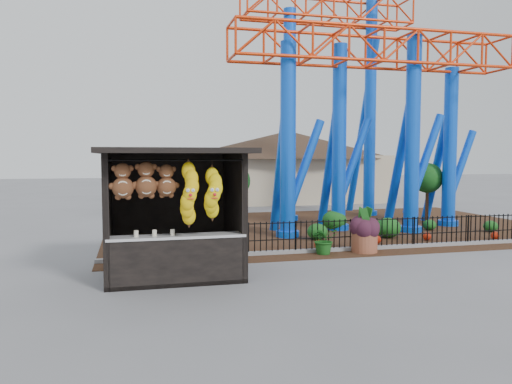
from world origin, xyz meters
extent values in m
plane|color=slate|center=(0.00, 0.00, 0.00)|extent=(120.00, 120.00, 0.00)
cube|color=#331E11|center=(4.00, 8.00, 0.01)|extent=(18.00, 12.00, 0.02)
cube|color=gray|center=(4.00, 3.00, 0.06)|extent=(18.00, 0.18, 0.12)
cube|color=black|center=(-3.00, 1.20, 0.05)|extent=(3.20, 2.60, 0.10)
cube|color=black|center=(-3.00, 2.44, 1.50)|extent=(3.20, 0.12, 3.00)
cube|color=black|center=(-4.54, 1.20, 1.50)|extent=(0.12, 2.60, 3.00)
cube|color=black|center=(-1.46, 1.20, 1.50)|extent=(0.12, 2.60, 3.00)
cube|color=black|center=(-3.00, 0.95, 3.06)|extent=(3.50, 3.40, 0.12)
cube|color=black|center=(-4.53, -0.03, 1.50)|extent=(0.14, 0.14, 3.00)
cube|color=black|center=(-1.47, -0.03, 1.50)|extent=(0.14, 0.14, 3.00)
cube|color=black|center=(-3.00, 0.15, 0.55)|extent=(3.00, 0.50, 1.10)
cube|color=silver|center=(-3.00, 0.15, 1.12)|extent=(3.10, 0.55, 0.06)
cylinder|color=black|center=(-3.00, -0.25, 2.85)|extent=(2.90, 0.04, 0.04)
cylinder|color=blue|center=(1.50, 6.00, 3.50)|extent=(0.56, 0.56, 7.00)
cylinder|color=blue|center=(1.50, 6.00, 0.12)|extent=(0.84, 0.84, 0.24)
cylinder|color=blue|center=(4.00, 7.20, 3.65)|extent=(0.56, 0.56, 7.30)
cylinder|color=blue|center=(4.00, 7.20, 0.12)|extent=(0.84, 0.84, 0.24)
cylinder|color=blue|center=(6.50, 6.00, 3.75)|extent=(0.56, 0.56, 7.50)
cylinder|color=blue|center=(6.50, 6.00, 0.12)|extent=(0.84, 0.84, 0.24)
cylinder|color=blue|center=(9.00, 7.20, 3.30)|extent=(0.56, 0.56, 6.60)
cylinder|color=blue|center=(9.00, 7.20, 0.12)|extent=(0.84, 0.84, 0.24)
cylinder|color=blue|center=(3.00, 10.50, 4.75)|extent=(0.56, 0.56, 9.50)
cylinder|color=blue|center=(3.00, 10.50, 0.12)|extent=(0.84, 0.84, 0.24)
cylinder|color=blue|center=(7.50, 11.50, 5.25)|extent=(0.56, 0.56, 10.50)
cylinder|color=blue|center=(7.50, 11.50, 0.12)|extent=(0.84, 0.84, 0.24)
cylinder|color=blue|center=(1.50, 6.90, 2.62)|extent=(0.36, 2.21, 5.85)
cylinder|color=blue|center=(2.20, 6.30, 2.45)|extent=(1.62, 0.32, 3.73)
cylinder|color=blue|center=(4.00, 8.10, 2.74)|extent=(0.36, 2.29, 6.10)
cylinder|color=blue|center=(4.70, 7.50, 2.55)|extent=(1.67, 0.32, 3.88)
cylinder|color=blue|center=(6.50, 6.90, 2.81)|extent=(0.36, 2.34, 6.26)
cylinder|color=blue|center=(7.20, 6.30, 2.62)|extent=(1.71, 0.32, 3.99)
cylinder|color=blue|center=(9.00, 8.10, 2.47)|extent=(0.36, 2.10, 5.53)
cylinder|color=blue|center=(9.70, 7.50, 2.31)|extent=(1.54, 0.32, 3.52)
cylinder|color=brown|center=(2.90, 2.68, 0.33)|extent=(1.00, 1.00, 0.66)
ellipsoid|color=#321422|center=(2.90, 2.68, 0.98)|extent=(0.70, 0.70, 0.64)
imported|color=#1A5218|center=(1.59, 2.70, 0.46)|extent=(0.97, 0.89, 0.92)
ellipsoid|color=#164D16|center=(2.31, 5.11, 0.30)|extent=(0.72, 0.72, 0.57)
ellipsoid|color=#164D16|center=(4.93, 4.91, 0.38)|extent=(0.91, 0.91, 0.73)
ellipsoid|color=#164D16|center=(7.46, 6.20, 0.22)|extent=(0.52, 0.52, 0.42)
ellipsoid|color=#164D16|center=(3.82, 7.18, 0.40)|extent=(0.96, 0.96, 0.77)
ellipsoid|color=#164D16|center=(9.52, 5.24, 0.23)|extent=(0.54, 0.54, 0.43)
sphere|color=#B5220C|center=(1.74, 3.52, 0.16)|extent=(0.28, 0.28, 0.28)
sphere|color=#B5220C|center=(3.95, 3.87, 0.16)|extent=(0.28, 0.28, 0.28)
sphere|color=#B5220C|center=(5.96, 4.06, 0.16)|extent=(0.28, 0.28, 0.28)
sphere|color=#B5220C|center=(8.38, 3.63, 0.16)|extent=(0.28, 0.28, 0.28)
cube|color=#BFAD8C|center=(6.00, 20.00, 1.50)|extent=(12.00, 6.00, 3.00)
cone|color=#332319|center=(6.00, 20.00, 3.90)|extent=(15.00, 15.00, 1.80)
camera|label=1|loc=(-3.99, -11.14, 2.93)|focal=35.00mm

